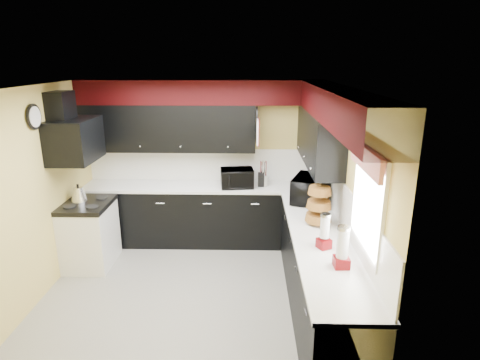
% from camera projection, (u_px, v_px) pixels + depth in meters
% --- Properties ---
extents(ground, '(3.60, 3.60, 0.00)m').
position_uv_depth(ground, '(191.00, 294.00, 4.95)').
color(ground, gray).
rests_on(ground, ground).
extents(wall_back, '(3.60, 0.06, 2.50)m').
position_uv_depth(wall_back, '(204.00, 161.00, 6.31)').
color(wall_back, '#E0C666').
rests_on(wall_back, ground).
extents(wall_right, '(0.06, 3.60, 2.50)m').
position_uv_depth(wall_right, '(345.00, 200.00, 4.55)').
color(wall_right, '#E0C666').
rests_on(wall_right, ground).
extents(wall_left, '(0.06, 3.60, 2.50)m').
position_uv_depth(wall_left, '(32.00, 198.00, 4.63)').
color(wall_left, '#E0C666').
rests_on(wall_left, ground).
extents(ceiling, '(3.60, 3.60, 0.06)m').
position_uv_depth(ceiling, '(182.00, 87.00, 4.23)').
color(ceiling, white).
rests_on(ceiling, wall_back).
extents(cab_back, '(3.60, 0.60, 0.90)m').
position_uv_depth(cab_back, '(203.00, 215.00, 6.26)').
color(cab_back, black).
rests_on(cab_back, ground).
extents(cab_right, '(0.60, 3.00, 0.90)m').
position_uv_depth(cab_right, '(319.00, 276.00, 4.50)').
color(cab_right, black).
rests_on(cab_right, ground).
extents(counter_back, '(3.62, 0.64, 0.04)m').
position_uv_depth(counter_back, '(202.00, 186.00, 6.12)').
color(counter_back, white).
rests_on(counter_back, cab_back).
extents(counter_right, '(0.64, 3.02, 0.04)m').
position_uv_depth(counter_right, '(321.00, 238.00, 4.36)').
color(counter_right, white).
rests_on(counter_right, cab_right).
extents(splash_back, '(3.60, 0.02, 0.50)m').
position_uv_depth(splash_back, '(204.00, 165.00, 6.32)').
color(splash_back, white).
rests_on(splash_back, counter_back).
extents(splash_right, '(0.02, 3.60, 0.50)m').
position_uv_depth(splash_right, '(343.00, 205.00, 4.57)').
color(splash_right, white).
rests_on(splash_right, counter_right).
extents(upper_back, '(2.60, 0.35, 0.70)m').
position_uv_depth(upper_back, '(169.00, 128.00, 5.99)').
color(upper_back, black).
rests_on(upper_back, wall_back).
extents(upper_right, '(0.35, 1.80, 0.70)m').
position_uv_depth(upper_right, '(319.00, 137.00, 5.25)').
color(upper_right, black).
rests_on(upper_right, wall_right).
extents(soffit_back, '(3.60, 0.36, 0.35)m').
position_uv_depth(soffit_back, '(201.00, 92.00, 5.83)').
color(soffit_back, black).
rests_on(soffit_back, wall_back).
extents(soffit_right, '(0.36, 3.24, 0.35)m').
position_uv_depth(soffit_right, '(339.00, 106.00, 4.07)').
color(soffit_right, black).
rests_on(soffit_right, wall_right).
extents(stove, '(0.60, 0.75, 0.86)m').
position_uv_depth(stove, '(90.00, 236.00, 5.58)').
color(stove, white).
rests_on(stove, ground).
extents(cooktop, '(0.62, 0.77, 0.06)m').
position_uv_depth(cooktop, '(86.00, 205.00, 5.44)').
color(cooktop, black).
rests_on(cooktop, stove).
extents(hood, '(0.50, 0.78, 0.55)m').
position_uv_depth(hood, '(75.00, 140.00, 5.19)').
color(hood, black).
rests_on(hood, wall_left).
extents(hood_duct, '(0.24, 0.40, 0.40)m').
position_uv_depth(hood_duct, '(61.00, 107.00, 5.07)').
color(hood_duct, black).
rests_on(hood_duct, wall_left).
extents(window, '(0.03, 0.86, 0.96)m').
position_uv_depth(window, '(368.00, 203.00, 3.60)').
color(window, white).
rests_on(window, wall_right).
extents(valance, '(0.04, 0.88, 0.20)m').
position_uv_depth(valance, '(366.00, 159.00, 3.49)').
color(valance, red).
rests_on(valance, wall_right).
extents(pan_top, '(0.03, 0.22, 0.40)m').
position_uv_depth(pan_top, '(257.00, 115.00, 5.84)').
color(pan_top, black).
rests_on(pan_top, upper_back).
extents(pan_mid, '(0.03, 0.28, 0.46)m').
position_uv_depth(pan_mid, '(257.00, 134.00, 5.78)').
color(pan_mid, black).
rests_on(pan_mid, upper_back).
extents(pan_low, '(0.03, 0.24, 0.42)m').
position_uv_depth(pan_low, '(257.00, 133.00, 6.04)').
color(pan_low, black).
rests_on(pan_low, upper_back).
extents(cut_board, '(0.03, 0.26, 0.35)m').
position_uv_depth(cut_board, '(258.00, 132.00, 5.65)').
color(cut_board, white).
rests_on(cut_board, upper_back).
extents(baskets, '(0.27, 0.27, 0.50)m').
position_uv_depth(baskets, '(319.00, 204.00, 4.62)').
color(baskets, brown).
rests_on(baskets, upper_right).
extents(clock, '(0.03, 0.30, 0.30)m').
position_uv_depth(clock, '(34.00, 117.00, 4.61)').
color(clock, black).
rests_on(clock, wall_left).
extents(deco_plate, '(0.03, 0.24, 0.24)m').
position_uv_depth(deco_plate, '(357.00, 116.00, 3.92)').
color(deco_plate, white).
rests_on(deco_plate, wall_right).
extents(toaster_oven, '(0.52, 0.45, 0.28)m').
position_uv_depth(toaster_oven, '(237.00, 178.00, 5.99)').
color(toaster_oven, black).
rests_on(toaster_oven, counter_back).
extents(microwave, '(0.60, 0.72, 0.34)m').
position_uv_depth(microwave, '(310.00, 189.00, 5.39)').
color(microwave, black).
rests_on(microwave, counter_right).
extents(utensil_crock, '(0.19, 0.19, 0.16)m').
position_uv_depth(utensil_crock, '(263.00, 181.00, 6.07)').
color(utensil_crock, silver).
rests_on(utensil_crock, counter_back).
extents(knife_block, '(0.09, 0.13, 0.20)m').
position_uv_depth(knife_block, '(261.00, 180.00, 6.03)').
color(knife_block, black).
rests_on(knife_block, counter_back).
extents(kettle, '(0.28, 0.28, 0.19)m').
position_uv_depth(kettle, '(79.00, 194.00, 5.48)').
color(kettle, silver).
rests_on(kettle, cooktop).
extents(dispenser_a, '(0.16, 0.16, 0.33)m').
position_uv_depth(dispenser_a, '(324.00, 233.00, 4.04)').
color(dispenser_a, maroon).
rests_on(dispenser_a, counter_right).
extents(dispenser_b, '(0.14, 0.14, 0.38)m').
position_uv_depth(dispenser_b, '(342.00, 249.00, 3.66)').
color(dispenser_b, maroon).
rests_on(dispenser_b, counter_right).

